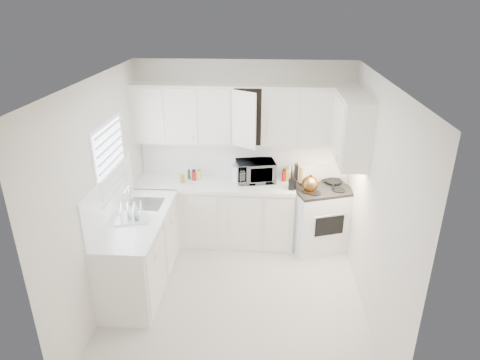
# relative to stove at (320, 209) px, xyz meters

# --- Properties ---
(floor) EXTENTS (3.20, 3.20, 0.00)m
(floor) POSITION_rel_stove_xyz_m (-1.10, -1.26, -0.60)
(floor) COLOR beige
(floor) RESTS_ON ground
(ceiling) EXTENTS (3.20, 3.20, 0.00)m
(ceiling) POSITION_rel_stove_xyz_m (-1.10, -1.26, 2.00)
(ceiling) COLOR white
(ceiling) RESTS_ON ground
(wall_back) EXTENTS (3.00, 0.00, 3.00)m
(wall_back) POSITION_rel_stove_xyz_m (-1.10, 0.34, 0.70)
(wall_back) COLOR silver
(wall_back) RESTS_ON ground
(wall_front) EXTENTS (3.00, 0.00, 3.00)m
(wall_front) POSITION_rel_stove_xyz_m (-1.10, -2.86, 0.70)
(wall_front) COLOR silver
(wall_front) RESTS_ON ground
(wall_left) EXTENTS (0.00, 3.20, 3.20)m
(wall_left) POSITION_rel_stove_xyz_m (-2.60, -1.26, 0.70)
(wall_left) COLOR silver
(wall_left) RESTS_ON ground
(wall_right) EXTENTS (0.00, 3.20, 3.20)m
(wall_right) POSITION_rel_stove_xyz_m (0.40, -1.26, 0.70)
(wall_right) COLOR silver
(wall_right) RESTS_ON ground
(window_blinds) EXTENTS (0.06, 0.96, 1.06)m
(window_blinds) POSITION_rel_stove_xyz_m (-2.58, -0.91, 0.95)
(window_blinds) COLOR white
(window_blinds) RESTS_ON wall_left
(lower_cabinets_back) EXTENTS (2.22, 0.60, 0.90)m
(lower_cabinets_back) POSITION_rel_stove_xyz_m (-1.49, 0.04, -0.15)
(lower_cabinets_back) COLOR silver
(lower_cabinets_back) RESTS_ON floor
(lower_cabinets_left) EXTENTS (0.60, 1.60, 0.90)m
(lower_cabinets_left) POSITION_rel_stove_xyz_m (-2.30, -1.06, -0.15)
(lower_cabinets_left) COLOR silver
(lower_cabinets_left) RESTS_ON floor
(countertop_back) EXTENTS (2.24, 0.64, 0.05)m
(countertop_back) POSITION_rel_stove_xyz_m (-1.49, 0.03, 0.33)
(countertop_back) COLOR white
(countertop_back) RESTS_ON lower_cabinets_back
(countertop_left) EXTENTS (0.64, 1.62, 0.05)m
(countertop_left) POSITION_rel_stove_xyz_m (-2.29, -1.06, 0.33)
(countertop_left) COLOR white
(countertop_left) RESTS_ON lower_cabinets_left
(backsplash_back) EXTENTS (2.98, 0.02, 0.55)m
(backsplash_back) POSITION_rel_stove_xyz_m (-1.10, 0.33, 0.63)
(backsplash_back) COLOR white
(backsplash_back) RESTS_ON wall_back
(backsplash_left) EXTENTS (0.02, 1.60, 0.55)m
(backsplash_left) POSITION_rel_stove_xyz_m (-2.59, -1.06, 0.63)
(backsplash_left) COLOR white
(backsplash_left) RESTS_ON wall_left
(upper_cabinets_back) EXTENTS (3.00, 0.33, 0.80)m
(upper_cabinets_back) POSITION_rel_stove_xyz_m (-1.10, 0.18, 0.90)
(upper_cabinets_back) COLOR silver
(upper_cabinets_back) RESTS_ON wall_back
(upper_cabinets_right) EXTENTS (0.33, 0.90, 0.80)m
(upper_cabinets_right) POSITION_rel_stove_xyz_m (0.24, -0.44, 0.90)
(upper_cabinets_right) COLOR silver
(upper_cabinets_right) RESTS_ON wall_right
(sink) EXTENTS (0.42, 0.38, 0.30)m
(sink) POSITION_rel_stove_xyz_m (-2.29, -0.71, 0.47)
(sink) COLOR gray
(sink) RESTS_ON countertop_left
(stove) EXTENTS (0.94, 0.85, 1.19)m
(stove) POSITION_rel_stove_xyz_m (0.00, 0.00, 0.00)
(stove) COLOR white
(stove) RESTS_ON floor
(tea_kettle) EXTENTS (0.29, 0.26, 0.25)m
(tea_kettle) POSITION_rel_stove_xyz_m (-0.18, -0.16, 0.47)
(tea_kettle) COLOR brown
(tea_kettle) RESTS_ON stove
(frying_pan) EXTENTS (0.28, 0.42, 0.04)m
(frying_pan) POSITION_rel_stove_xyz_m (0.18, 0.16, 0.37)
(frying_pan) COLOR black
(frying_pan) RESTS_ON stove
(microwave) EXTENTS (0.58, 0.40, 0.36)m
(microwave) POSITION_rel_stove_xyz_m (-0.93, 0.12, 0.53)
(microwave) COLOR gray
(microwave) RESTS_ON countertop_back
(rice_cooker) EXTENTS (0.33, 0.33, 0.26)m
(rice_cooker) POSITION_rel_stove_xyz_m (-1.13, 0.15, 0.48)
(rice_cooker) COLOR white
(rice_cooker) RESTS_ON countertop_back
(paper_towel) EXTENTS (0.12, 0.12, 0.27)m
(paper_towel) POSITION_rel_stove_xyz_m (-1.06, 0.26, 0.49)
(paper_towel) COLOR white
(paper_towel) RESTS_ON countertop_back
(utensil_crock) EXTENTS (0.12, 0.12, 0.34)m
(utensil_crock) POSITION_rel_stove_xyz_m (-0.42, -0.13, 0.52)
(utensil_crock) COLOR black
(utensil_crock) RESTS_ON countertop_back
(dish_rack) EXTENTS (0.43, 0.37, 0.21)m
(dish_rack) POSITION_rel_stove_xyz_m (-2.34, -1.14, 0.46)
(dish_rack) COLOR white
(dish_rack) RESTS_ON countertop_left
(spice_left_0) EXTENTS (0.06, 0.06, 0.13)m
(spice_left_0) POSITION_rel_stove_xyz_m (-1.95, 0.16, 0.42)
(spice_left_0) COLOR olive
(spice_left_0) RESTS_ON countertop_back
(spice_left_1) EXTENTS (0.06, 0.06, 0.13)m
(spice_left_1) POSITION_rel_stove_xyz_m (-1.87, 0.07, 0.42)
(spice_left_1) COLOR #2B6F25
(spice_left_1) RESTS_ON countertop_back
(spice_left_2) EXTENTS (0.06, 0.06, 0.13)m
(spice_left_2) POSITION_rel_stove_xyz_m (-1.80, 0.16, 0.42)
(spice_left_2) COLOR #B11817
(spice_left_2) RESTS_ON countertop_back
(spice_left_3) EXTENTS (0.06, 0.06, 0.13)m
(spice_left_3) POSITION_rel_stove_xyz_m (-1.72, 0.07, 0.42)
(spice_left_3) COLOR #D9F439
(spice_left_3) RESTS_ON countertop_back
(sauce_right_0) EXTENTS (0.06, 0.06, 0.19)m
(sauce_right_0) POSITION_rel_stove_xyz_m (-0.52, 0.20, 0.45)
(sauce_right_0) COLOR #B11817
(sauce_right_0) RESTS_ON countertop_back
(sauce_right_1) EXTENTS (0.06, 0.06, 0.19)m
(sauce_right_1) POSITION_rel_stove_xyz_m (-0.46, 0.14, 0.45)
(sauce_right_1) COLOR #D9F439
(sauce_right_1) RESTS_ON countertop_back
(sauce_right_2) EXTENTS (0.06, 0.06, 0.19)m
(sauce_right_2) POSITION_rel_stove_xyz_m (-0.41, 0.20, 0.45)
(sauce_right_2) COLOR #582319
(sauce_right_2) RESTS_ON countertop_back
(sauce_right_3) EXTENTS (0.06, 0.06, 0.19)m
(sauce_right_3) POSITION_rel_stove_xyz_m (-0.35, 0.14, 0.45)
(sauce_right_3) COLOR black
(sauce_right_3) RESTS_ON countertop_back
(sauce_right_4) EXTENTS (0.06, 0.06, 0.19)m
(sauce_right_4) POSITION_rel_stove_xyz_m (-0.30, 0.20, 0.45)
(sauce_right_4) COLOR olive
(sauce_right_4) RESTS_ON countertop_back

